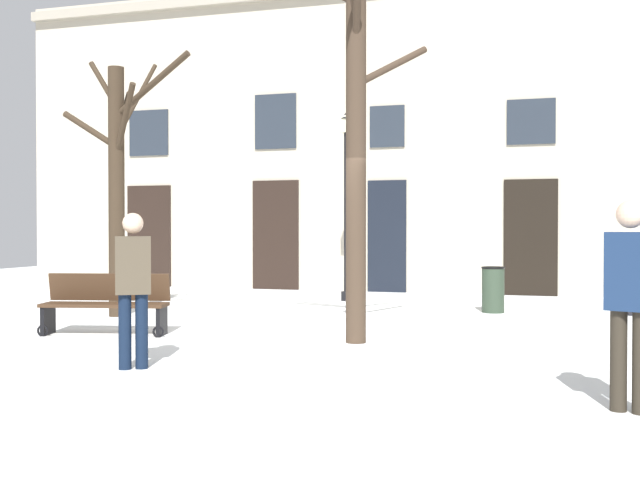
% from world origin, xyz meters
% --- Properties ---
extents(ground_plane, '(32.43, 32.43, 0.00)m').
position_xyz_m(ground_plane, '(0.00, 0.00, 0.00)').
color(ground_plane, white).
extents(building_facade, '(20.27, 0.60, 7.66)m').
position_xyz_m(building_facade, '(-0.01, 7.90, 3.86)').
color(building_facade, '#BCB29E').
rests_on(building_facade, ground).
extents(tree_foreground, '(2.27, 2.50, 5.67)m').
position_xyz_m(tree_foreground, '(1.06, -0.35, 3.02)').
color(tree_foreground, '#423326').
rests_on(tree_foreground, ground).
extents(tree_left_of_center, '(2.73, 1.55, 4.59)m').
position_xyz_m(tree_left_of_center, '(-3.68, 1.44, 2.49)').
color(tree_left_of_center, '#382B1E').
rests_on(tree_left_of_center, ground).
extents(streetlamp, '(0.30, 0.30, 4.02)m').
position_xyz_m(streetlamp, '(-0.54, 5.30, 2.45)').
color(streetlamp, black).
rests_on(streetlamp, ground).
extents(litter_bin, '(0.44, 0.44, 0.84)m').
position_xyz_m(litter_bin, '(2.62, 3.92, 0.43)').
color(litter_bin, '#2D3D2D').
rests_on(litter_bin, ground).
extents(bench_facing_shops, '(1.89, 0.88, 0.89)m').
position_xyz_m(bench_facing_shops, '(-2.63, -0.62, 0.46)').
color(bench_facing_shops, '#3D2819').
rests_on(bench_facing_shops, ground).
extents(person_by_shop_door, '(0.43, 0.33, 1.80)m').
position_xyz_m(person_by_shop_door, '(4.22, -3.44, 1.01)').
color(person_by_shop_door, '#2D271E').
rests_on(person_by_shop_door, ground).
extents(person_near_bench, '(0.44, 0.38, 1.73)m').
position_xyz_m(person_near_bench, '(-0.84, -2.89, 0.96)').
color(person_near_bench, black).
rests_on(person_near_bench, ground).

